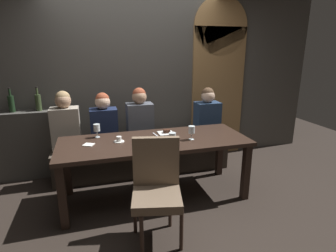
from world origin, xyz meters
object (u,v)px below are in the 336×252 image
object	(u,v)px
diner_near_end	(207,115)
dessert_plate	(166,132)
diner_far_end	(140,118)
wine_glass_center_front	(172,137)
wine_glass_center_back	(192,130)
chair_near_side	(156,184)
dining_table	(155,147)
wine_bottle_dark_red	(11,103)
espresso_cup	(119,140)
fork_on_table	(156,135)
wine_glass_far_left	(97,128)
banquette_bench	(144,158)
diner_redhead	(65,123)
wine_bottle_pale_label	(38,102)
diner_bearded	(104,122)

from	to	relation	value
diner_near_end	dessert_plate	bearing A→B (deg)	-147.19
dessert_plate	diner_far_end	bearing A→B (deg)	114.99
wine_glass_center_front	wine_glass_center_back	xyz separation A→B (m)	(0.29, 0.19, -0.00)
chair_near_side	diner_near_end	xyz separation A→B (m)	(1.13, 1.42, 0.25)
dining_table	wine_glass_center_back	distance (m)	0.48
diner_near_end	wine_bottle_dark_red	distance (m)	2.71
wine_bottle_dark_red	espresso_cup	xyz separation A→B (m)	(1.29, -0.99, -0.30)
wine_glass_center_front	fork_on_table	distance (m)	0.49
wine_glass_far_left	diner_far_end	bearing A→B (deg)	35.80
dessert_plate	espresso_cup	bearing A→B (deg)	-165.48
dining_table	banquette_bench	xyz separation A→B (m)	(0.00, 0.70, -0.42)
wine_glass_center_front	diner_redhead	bearing A→B (deg)	138.70
wine_glass_center_front	fork_on_table	xyz separation A→B (m)	(-0.08, 0.47, -0.11)
wine_bottle_dark_red	wine_glass_center_front	bearing A→B (deg)	-36.06
dining_table	wine_bottle_dark_red	xyz separation A→B (m)	(-1.70, 1.04, 0.42)
wine_bottle_pale_label	wine_glass_center_front	xyz separation A→B (m)	(1.50, -1.33, -0.21)
wine_glass_center_front	dessert_plate	xyz separation A→B (m)	(0.07, 0.49, -0.10)
dining_table	wine_bottle_dark_red	bearing A→B (deg)	148.66
wine_bottle_dark_red	wine_bottle_pale_label	size ratio (longest dim) A/B	1.00
diner_redhead	wine_glass_center_front	world-z (taller)	diner_redhead
diner_redhead	diner_near_end	xyz separation A→B (m)	(2.00, -0.02, -0.02)
diner_near_end	wine_glass_far_left	xyz separation A→B (m)	(-1.62, -0.42, 0.04)
banquette_bench	fork_on_table	world-z (taller)	fork_on_table
dining_table	wine_bottle_pale_label	world-z (taller)	wine_bottle_pale_label
wine_bottle_dark_red	espresso_cup	bearing A→B (deg)	-37.57
wine_bottle_dark_red	wine_glass_center_front	xyz separation A→B (m)	(1.83, -1.33, -0.21)
diner_bearded	dining_table	bearing A→B (deg)	-53.67
wine_glass_center_front	diner_bearded	bearing A→B (deg)	122.94
banquette_bench	dessert_plate	world-z (taller)	dessert_plate
chair_near_side	espresso_cup	distance (m)	0.83
wine_glass_center_front	espresso_cup	size ratio (longest dim) A/B	1.37
banquette_bench	espresso_cup	distance (m)	0.94
banquette_bench	wine_glass_far_left	xyz separation A→B (m)	(-0.64, -0.42, 0.63)
banquette_bench	chair_near_side	size ratio (longest dim) A/B	2.55
chair_near_side	diner_redhead	distance (m)	1.71
dining_table	dessert_plate	world-z (taller)	dessert_plate
wine_glass_center_back	chair_near_side	bearing A→B (deg)	-133.09
banquette_bench	diner_near_end	bearing A→B (deg)	0.09
diner_near_end	dessert_plate	distance (m)	0.93
espresso_cup	dining_table	bearing A→B (deg)	-5.82
chair_near_side	banquette_bench	bearing A→B (deg)	83.75
wine_glass_center_back	dessert_plate	xyz separation A→B (m)	(-0.22, 0.31, -0.10)
diner_bearded	fork_on_table	distance (m)	0.81
dining_table	fork_on_table	distance (m)	0.20
diner_redhead	wine_bottle_dark_red	xyz separation A→B (m)	(-0.67, 0.32, 0.24)
dining_table	wine_bottle_pale_label	size ratio (longest dim) A/B	6.75
diner_redhead	wine_bottle_pale_label	xyz separation A→B (m)	(-0.34, 0.32, 0.24)
wine_bottle_dark_red	wine_bottle_pale_label	xyz separation A→B (m)	(0.33, -0.00, 0.00)
diner_far_end	dessert_plate	size ratio (longest dim) A/B	4.24
dessert_plate	wine_glass_center_front	bearing A→B (deg)	-97.82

